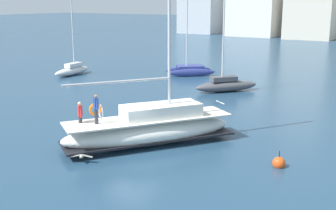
{
  "coord_description": "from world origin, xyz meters",
  "views": [
    {
      "loc": [
        13.25,
        -18.06,
        7.66
      ],
      "look_at": [
        0.49,
        2.98,
        1.8
      ],
      "focal_mm": 46.89,
      "sensor_mm": 36.0,
      "label": 1
    }
  ],
  "objects_px": {
    "moored_cutter_right": "(190,69)",
    "seagull": "(82,156)",
    "moored_catamaran": "(226,84)",
    "mooring_buoy": "(279,163)",
    "moored_sloop_far": "(72,69)",
    "main_sailboat": "(150,128)"
  },
  "relations": [
    {
      "from": "moored_catamaran",
      "to": "mooring_buoy",
      "type": "xyz_separation_m",
      "value": [
        9.39,
        -15.05,
        -0.45
      ]
    },
    {
      "from": "moored_catamaran",
      "to": "mooring_buoy",
      "type": "relative_size",
      "value": 10.98
    },
    {
      "from": "moored_sloop_far",
      "to": "mooring_buoy",
      "type": "relative_size",
      "value": 9.44
    },
    {
      "from": "moored_cutter_right",
      "to": "seagull",
      "type": "bearing_deg",
      "value": -72.78
    },
    {
      "from": "mooring_buoy",
      "to": "moored_catamaran",
      "type": "bearing_deg",
      "value": 121.95
    },
    {
      "from": "moored_catamaran",
      "to": "seagull",
      "type": "height_order",
      "value": "moored_catamaran"
    },
    {
      "from": "moored_sloop_far",
      "to": "main_sailboat",
      "type": "bearing_deg",
      "value": -37.07
    },
    {
      "from": "moored_sloop_far",
      "to": "moored_catamaran",
      "type": "relative_size",
      "value": 0.86
    },
    {
      "from": "moored_sloop_far",
      "to": "mooring_buoy",
      "type": "height_order",
      "value": "moored_sloop_far"
    },
    {
      "from": "main_sailboat",
      "to": "mooring_buoy",
      "type": "relative_size",
      "value": 13.0
    },
    {
      "from": "moored_cutter_right",
      "to": "mooring_buoy",
      "type": "bearing_deg",
      "value": -52.43
    },
    {
      "from": "moored_cutter_right",
      "to": "moored_sloop_far",
      "type": "bearing_deg",
      "value": -148.62
    },
    {
      "from": "mooring_buoy",
      "to": "moored_cutter_right",
      "type": "bearing_deg",
      "value": 127.57
    },
    {
      "from": "main_sailboat",
      "to": "moored_catamaran",
      "type": "xyz_separation_m",
      "value": [
        -2.3,
        15.35,
        -0.26
      ]
    },
    {
      "from": "moored_cutter_right",
      "to": "mooring_buoy",
      "type": "height_order",
      "value": "moored_cutter_right"
    },
    {
      "from": "moored_sloop_far",
      "to": "moored_cutter_right",
      "type": "bearing_deg",
      "value": 31.38
    },
    {
      "from": "moored_sloop_far",
      "to": "seagull",
      "type": "xyz_separation_m",
      "value": [
        18.55,
        -19.1,
        -0.23
      ]
    },
    {
      "from": "moored_cutter_right",
      "to": "seagull",
      "type": "distance_m",
      "value": 26.78
    },
    {
      "from": "moored_sloop_far",
      "to": "seagull",
      "type": "height_order",
      "value": "moored_sloop_far"
    },
    {
      "from": "seagull",
      "to": "moored_cutter_right",
      "type": "bearing_deg",
      "value": 107.22
    },
    {
      "from": "seagull",
      "to": "main_sailboat",
      "type": "bearing_deg",
      "value": 73.56
    },
    {
      "from": "moored_cutter_right",
      "to": "mooring_buoy",
      "type": "xyz_separation_m",
      "value": [
        16.24,
        -21.11,
        -0.4
      ]
    }
  ]
}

